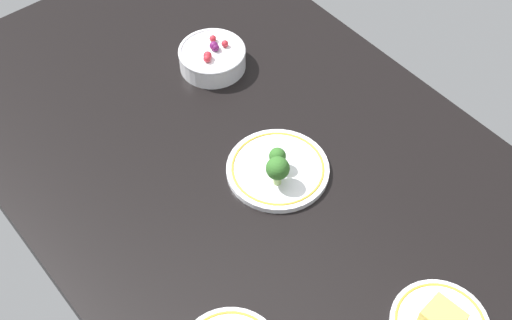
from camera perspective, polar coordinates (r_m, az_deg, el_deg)
The scene contains 3 objects.
dining_table at distance 143.26cm, azimuth -0.00°, elevation -1.01°, with size 151.08×89.23×4.00cm, color black.
plate_broccoli at distance 139.37cm, azimuth 1.77°, elevation -0.70°, with size 20.73×20.73×8.11cm.
bowl_berries at distance 160.10cm, azimuth -3.58°, elevation 8.35°, with size 15.25×15.25×6.62cm.
Camera 1 is at (68.51, -55.96, 114.69)cm, focal length 49.10 mm.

